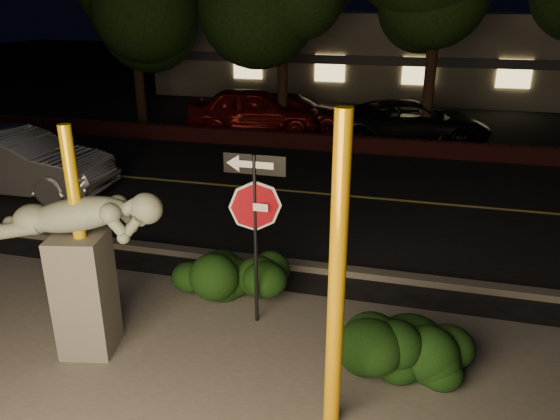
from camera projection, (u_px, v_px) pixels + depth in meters
The scene contains 19 objects.
ground at pixel (336, 162), 16.38m from camera, with size 90.00×90.00×0.00m, color black.
patio at pixel (183, 409), 6.46m from camera, with size 14.00×6.00×0.02m, color #4C4944.
road at pixel (316, 194), 13.67m from camera, with size 80.00×8.00×0.01m, color black.
lane_marking at pixel (316, 193), 13.67m from camera, with size 80.00×0.12×0.01m, color #D1C253.
curb at pixel (272, 262), 9.96m from camera, with size 80.00×0.25×0.12m, color #4C4944.
brick_wall at pixel (343, 143), 17.46m from camera, with size 40.00×0.35×0.50m, color #431516.
parking_lot at pixel (364, 117), 22.69m from camera, with size 40.00×12.00×0.01m, color black.
building at pixel (383, 51), 29.18m from camera, with size 22.00×10.20×4.00m.
yellow_pole_left at pixel (81, 247), 6.96m from camera, with size 0.16×0.16×3.17m, color #ECB70B.
yellow_pole_right at pixel (337, 284), 5.59m from camera, with size 0.18×0.18×3.62m, color #FFAF0A.
signpost at pixel (255, 207), 7.57m from camera, with size 0.88×0.06×2.60m.
sculpture at pixel (83, 257), 7.07m from camera, with size 2.16×0.99×2.31m.
hedge_center at pixel (230, 271), 8.68m from camera, with size 1.94×0.91×1.01m, color black.
hedge_right at pixel (390, 336), 6.88m from camera, with size 1.74×0.93×1.14m, color black.
hedge_far_right at pixel (434, 344), 6.91m from camera, with size 1.32×0.82×0.91m, color black.
silver_sedan at pixel (16, 162), 13.51m from camera, with size 1.66×4.77×1.57m, color silver.
parked_car_red at pixel (255, 110), 19.73m from camera, with size 1.95×4.84×1.65m, color maroon.
parked_car_darkred at pixel (292, 112), 20.30m from camera, with size 1.83×4.50×1.31m, color #450E11.
parked_car_dark at pixel (412, 122), 18.28m from camera, with size 2.37×5.14×1.43m, color black.
Camera 1 is at (2.45, -5.71, 4.52)m, focal length 35.00 mm.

